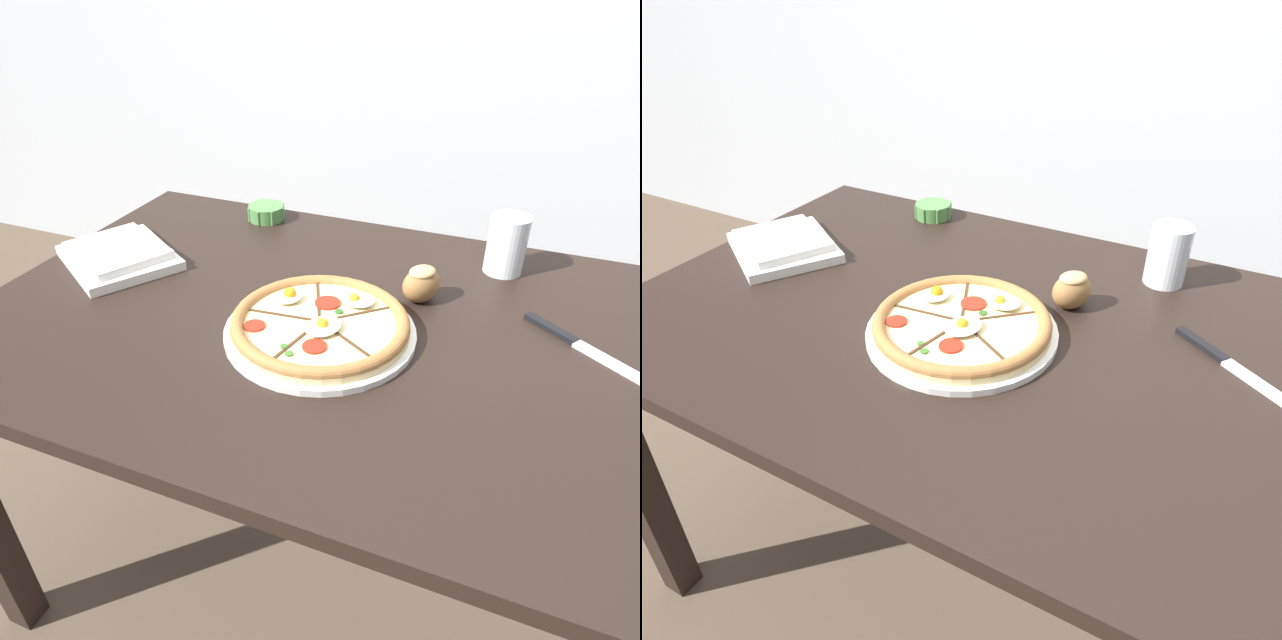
# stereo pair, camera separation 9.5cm
# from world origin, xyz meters

# --- Properties ---
(ground_plane) EXTENTS (12.00, 12.00, 0.00)m
(ground_plane) POSITION_xyz_m (0.00, 0.00, 0.00)
(ground_plane) COLOR brown
(dining_table) EXTENTS (1.36, 0.85, 0.72)m
(dining_table) POSITION_xyz_m (0.00, 0.00, 0.63)
(dining_table) COLOR black
(dining_table) RESTS_ON ground_plane
(pizza) EXTENTS (0.33, 0.33, 0.05)m
(pizza) POSITION_xyz_m (-0.04, -0.06, 0.74)
(pizza) COLOR white
(pizza) RESTS_ON dining_table
(ramekin_bowl) EXTENTS (0.09, 0.09, 0.04)m
(ramekin_bowl) POSITION_xyz_m (-0.35, 0.35, 0.74)
(ramekin_bowl) COLOR #4C8442
(ramekin_bowl) RESTS_ON dining_table
(napkin_folded) EXTENTS (0.30, 0.29, 0.04)m
(napkin_folded) POSITION_xyz_m (-0.53, 0.04, 0.74)
(napkin_folded) COLOR silver
(napkin_folded) RESTS_ON dining_table
(bread_piece_near) EXTENTS (0.09, 0.10, 0.07)m
(bread_piece_near) POSITION_xyz_m (0.09, 0.12, 0.76)
(bread_piece_near) COLOR olive
(bread_piece_near) RESTS_ON dining_table
(knife_main) EXTENTS (0.21, 0.15, 0.01)m
(knife_main) POSITION_xyz_m (0.38, 0.06, 0.73)
(knife_main) COLOR silver
(knife_main) RESTS_ON dining_table
(water_glass) EXTENTS (0.08, 0.08, 0.12)m
(water_glass) POSITION_xyz_m (0.22, 0.29, 0.78)
(water_glass) COLOR white
(water_glass) RESTS_ON dining_table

